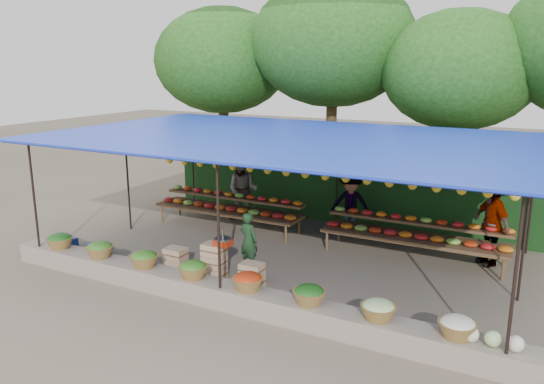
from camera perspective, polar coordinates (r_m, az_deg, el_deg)
The scene contains 16 objects.
ground at distance 12.31m, azimuth 1.91°, elevation -7.12°, with size 60.00×60.00×0.00m, color brown.
stone_curb at distance 10.02m, azimuth -5.11°, elevation -10.97°, with size 10.60×0.55×0.40m, color gray.
stall_canopy at distance 11.69m, azimuth 2.16°, elevation 5.34°, with size 10.80×6.60×2.82m.
produce_baskets at distance 9.93m, azimuth -5.64°, elevation -8.94°, with size 8.98×0.58×0.34m.
netting_backdrop at distance 14.75m, azimuth 7.32°, elevation 1.35°, with size 10.60×0.06×2.50m, color #174218.
tree_row at distance 17.06m, azimuth 12.93°, elevation 14.47°, with size 16.51×5.50×7.12m.
fruit_table_left at distance 14.41m, azimuth -4.64°, elevation -1.51°, with size 4.21×0.95×0.93m.
fruit_table_right at distance 12.56m, azimuth 15.08°, elevation -4.25°, with size 4.21×0.95×0.93m.
crate_counter at distance 11.15m, azimuth -6.35°, elevation -7.77°, with size 2.35×0.34×0.77m.
weighing_scale at distance 10.82m, azimuth -5.28°, elevation -5.32°, with size 0.35×0.35×0.37m.
vendor_seated at distance 11.57m, azimuth -2.55°, elevation -5.22°, with size 0.46×0.30×1.25m, color #1B3C1E.
customer_left at distance 14.95m, azimuth -3.14°, elevation 0.25°, with size 0.88×0.68×1.81m, color slate.
customer_mid at distance 13.85m, azimuth 8.44°, elevation -1.33°, with size 1.06×0.61×1.64m, color slate.
customer_right at distance 12.63m, azimuth 22.51°, elevation -3.21°, with size 1.09×0.45×1.86m, color slate.
blue_crate_front at distance 13.73m, azimuth -21.25°, elevation -5.19°, with size 0.50×0.36×0.30m, color navy.
blue_crate_back at distance 13.05m, azimuth -18.22°, elevation -5.95°, with size 0.47×0.34×0.28m, color navy.
Camera 1 is at (5.01, -10.36, 4.37)m, focal length 35.00 mm.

